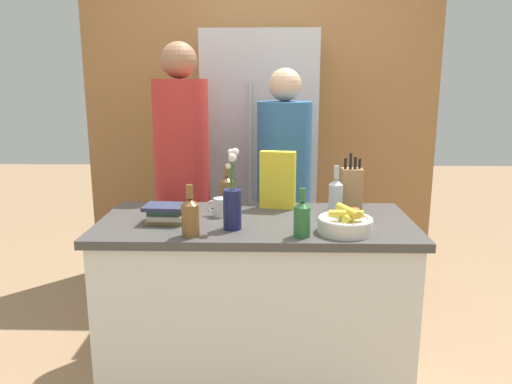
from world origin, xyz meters
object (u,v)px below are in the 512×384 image
object	(u,v)px
knife_block	(351,189)
cereal_box	(278,180)
flower_vase	(232,203)
coffee_mug	(220,207)
bottle_water	(336,196)
bottle_oil	(190,216)
fruit_bowl	(346,222)
bottle_wine	(227,190)
bottle_vinegar	(302,218)
refrigerator	(260,168)
book_stack	(166,214)
person_in_blue	(284,189)
person_at_sink	(183,175)

from	to	relation	value
knife_block	cereal_box	xyz separation A→B (m)	(-0.38, 0.05, 0.04)
flower_vase	coffee_mug	xyz separation A→B (m)	(-0.08, 0.22, -0.08)
flower_vase	bottle_water	size ratio (longest dim) A/B	1.48
coffee_mug	bottle_oil	world-z (taller)	bottle_oil
flower_vase	coffee_mug	distance (m)	0.24
fruit_bowl	bottle_wine	xyz separation A→B (m)	(-0.57, 0.45, 0.04)
knife_block	flower_vase	bearing A→B (deg)	-150.19
fruit_bowl	bottle_vinegar	distance (m)	0.21
refrigerator	bottle_vinegar	xyz separation A→B (m)	(0.21, -1.51, 0.05)
fruit_bowl	book_stack	xyz separation A→B (m)	(-0.84, 0.14, -0.00)
book_stack	person_in_blue	bearing A→B (deg)	49.56
coffee_mug	bottle_oil	size ratio (longest dim) A/B	0.49
bottle_vinegar	bottle_wine	bearing A→B (deg)	125.60
bottle_vinegar	person_at_sink	size ratio (longest dim) A/B	0.12
refrigerator	fruit_bowl	bearing A→B (deg)	-74.21
knife_block	book_stack	size ratio (longest dim) A/B	1.45
cereal_box	person_in_blue	distance (m)	0.42
refrigerator	bottle_oil	xyz separation A→B (m)	(-0.28, -1.52, 0.06)
fruit_bowl	bottle_oil	bearing A→B (deg)	-174.39
person_in_blue	fruit_bowl	bearing A→B (deg)	-79.41
bottle_oil	bottle_wine	world-z (taller)	bottle_oil
bottle_wine	bottle_water	bearing A→B (deg)	-15.35
cereal_box	flower_vase	bearing A→B (deg)	-118.60
flower_vase	cereal_box	size ratio (longest dim) A/B	1.23
refrigerator	bottle_water	distance (m)	1.22
flower_vase	bottle_vinegar	distance (m)	0.33
flower_vase	book_stack	xyz separation A→B (m)	(-0.33, 0.10, -0.08)
flower_vase	bottle_vinegar	world-z (taller)	flower_vase
knife_block	flower_vase	world-z (taller)	flower_vase
refrigerator	fruit_bowl	size ratio (longest dim) A/B	7.77
refrigerator	cereal_box	world-z (taller)	refrigerator
knife_block	bottle_vinegar	bearing A→B (deg)	-122.46
person_in_blue	bottle_wine	bearing A→B (deg)	-136.72
bottle_oil	person_at_sink	bearing A→B (deg)	101.70
knife_block	coffee_mug	world-z (taller)	knife_block
fruit_bowl	person_in_blue	size ratio (longest dim) A/B	0.15
bottle_wine	person_at_sink	size ratio (longest dim) A/B	0.13
refrigerator	person_at_sink	distance (m)	0.80
bottle_wine	bottle_vinegar	bearing A→B (deg)	-54.40
cereal_box	person_at_sink	distance (m)	0.68
person_at_sink	flower_vase	bearing A→B (deg)	-86.15
flower_vase	coffee_mug	bearing A→B (deg)	109.13
fruit_bowl	bottle_wine	distance (m)	0.73
coffee_mug	bottle_vinegar	bearing A→B (deg)	-39.99
bottle_vinegar	cereal_box	bearing A→B (deg)	101.03
bottle_vinegar	book_stack	bearing A→B (deg)	162.27
bottle_oil	bottle_water	xyz separation A→B (m)	(0.68, 0.37, 0.01)
knife_block	bottle_oil	size ratio (longest dim) A/B	1.33
flower_vase	bottle_wine	bearing A→B (deg)	98.01
knife_block	coffee_mug	size ratio (longest dim) A/B	2.69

